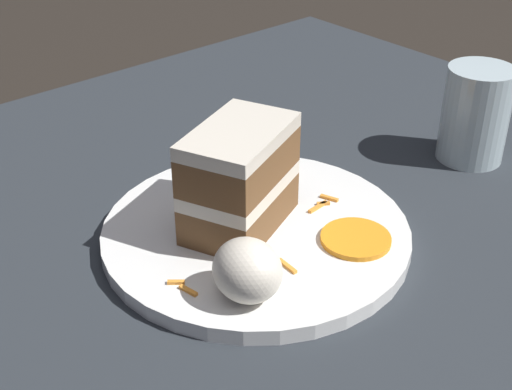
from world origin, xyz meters
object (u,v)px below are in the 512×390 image
drinking_glass (476,121)px  cream_dollop (247,270)px  plate (256,233)px  cake_slice (239,178)px  orange_garnish (356,239)px

drinking_glass → cream_dollop: bearing=-84.7°
plate → drinking_glass: (0.04, 0.30, 0.04)m
plate → cake_slice: 0.06m
cream_dollop → orange_garnish: 0.13m
cake_slice → drinking_glass: bearing=57.6°
plate → orange_garnish: bearing=34.3°
plate → cake_slice: (-0.01, -0.01, 0.06)m
cake_slice → drinking_glass: size_ratio=1.22×
cake_slice → cream_dollop: bearing=-59.4°
plate → cream_dollop: cream_dollop is taller
cream_dollop → orange_garnish: bearing=87.4°
orange_garnish → drinking_glass: drinking_glass is taller
cream_dollop → orange_garnish: (0.01, 0.13, -0.02)m
cake_slice → drinking_glass: 0.32m
plate → orange_garnish: size_ratio=4.49×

